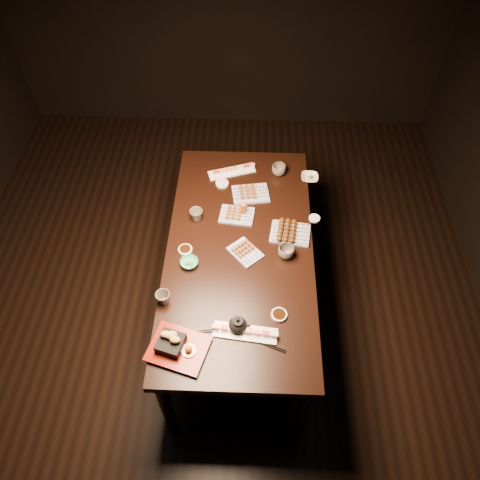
% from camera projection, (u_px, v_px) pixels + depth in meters
% --- Properties ---
extents(ground, '(5.00, 5.00, 0.00)m').
position_uv_depth(ground, '(211.00, 334.00, 3.33)').
color(ground, black).
rests_on(ground, ground).
extents(dining_table, '(1.30, 1.96, 0.75)m').
position_uv_depth(dining_table, '(240.00, 282.00, 3.16)').
color(dining_table, black).
rests_on(dining_table, ground).
extents(sushi_platter_near, '(0.35, 0.13, 0.04)m').
position_uv_depth(sushi_platter_near, '(245.00, 331.00, 2.49)').
color(sushi_platter_near, white).
rests_on(sushi_platter_near, dining_table).
extents(sushi_platter_far, '(0.34, 0.19, 0.04)m').
position_uv_depth(sushi_platter_far, '(232.00, 170.00, 3.28)').
color(sushi_platter_far, white).
rests_on(sushi_platter_far, dining_table).
extents(yakitori_plate_center, '(0.23, 0.18, 0.06)m').
position_uv_depth(yakitori_plate_center, '(237.00, 213.00, 3.02)').
color(yakitori_plate_center, '#828EB6').
rests_on(yakitori_plate_center, dining_table).
extents(yakitori_plate_right, '(0.24, 0.24, 0.05)m').
position_uv_depth(yakitori_plate_right, '(245.00, 250.00, 2.83)').
color(yakitori_plate_right, '#828EB6').
rests_on(yakitori_plate_right, dining_table).
extents(yakitori_plate_left, '(0.27, 0.21, 0.06)m').
position_uv_depth(yakitori_plate_left, '(251.00, 192.00, 3.14)').
color(yakitori_plate_left, '#828EB6').
rests_on(yakitori_plate_left, dining_table).
extents(tsukune_plate, '(0.27, 0.21, 0.06)m').
position_uv_depth(tsukune_plate, '(290.00, 231.00, 2.92)').
color(tsukune_plate, '#828EB6').
rests_on(tsukune_plate, dining_table).
extents(edamame_bowl_green, '(0.14, 0.14, 0.03)m').
position_uv_depth(edamame_bowl_green, '(189.00, 263.00, 2.78)').
color(edamame_bowl_green, '#34A071').
rests_on(edamame_bowl_green, dining_table).
extents(edamame_bowl_cream, '(0.12, 0.12, 0.03)m').
position_uv_depth(edamame_bowl_cream, '(310.00, 178.00, 3.24)').
color(edamame_bowl_cream, beige).
rests_on(edamame_bowl_cream, dining_table).
extents(tempura_tray, '(0.35, 0.31, 0.11)m').
position_uv_depth(tempura_tray, '(178.00, 345.00, 2.40)').
color(tempura_tray, black).
rests_on(tempura_tray, dining_table).
extents(teacup_near_left, '(0.09, 0.09, 0.08)m').
position_uv_depth(teacup_near_left, '(163.00, 298.00, 2.60)').
color(teacup_near_left, '#544D41').
rests_on(teacup_near_left, dining_table).
extents(teacup_mid_right, '(0.14, 0.14, 0.08)m').
position_uv_depth(teacup_mid_right, '(286.00, 252.00, 2.80)').
color(teacup_mid_right, '#544D41').
rests_on(teacup_mid_right, dining_table).
extents(teacup_far_left, '(0.11, 0.11, 0.08)m').
position_uv_depth(teacup_far_left, '(196.00, 215.00, 2.99)').
color(teacup_far_left, '#544D41').
rests_on(teacup_far_left, dining_table).
extents(teacup_far_right, '(0.11, 0.11, 0.08)m').
position_uv_depth(teacup_far_right, '(279.00, 170.00, 3.26)').
color(teacup_far_right, '#544D41').
rests_on(teacup_far_right, dining_table).
extents(teapot, '(0.13, 0.13, 0.10)m').
position_uv_depth(teapot, '(238.00, 324.00, 2.49)').
color(teapot, black).
rests_on(teapot, dining_table).
extents(condiment_bottle, '(0.04, 0.04, 0.12)m').
position_uv_depth(condiment_bottle, '(244.00, 207.00, 3.00)').
color(condiment_bottle, maroon).
rests_on(condiment_bottle, dining_table).
extents(sauce_dish_west, '(0.12, 0.12, 0.02)m').
position_uv_depth(sauce_dish_west, '(185.00, 250.00, 2.85)').
color(sauce_dish_west, white).
rests_on(sauce_dish_west, dining_table).
extents(sauce_dish_east, '(0.07, 0.07, 0.01)m').
position_uv_depth(sauce_dish_east, '(314.00, 218.00, 3.02)').
color(sauce_dish_east, white).
rests_on(sauce_dish_east, dining_table).
extents(sauce_dish_se, '(0.10, 0.10, 0.02)m').
position_uv_depth(sauce_dish_se, '(279.00, 315.00, 2.57)').
color(sauce_dish_se, white).
rests_on(sauce_dish_se, dining_table).
extents(sauce_dish_nw, '(0.09, 0.09, 0.02)m').
position_uv_depth(sauce_dish_nw, '(222.00, 183.00, 3.22)').
color(sauce_dish_nw, white).
rests_on(sauce_dish_nw, dining_table).
extents(chopsticks_near, '(0.23, 0.06, 0.01)m').
position_uv_depth(chopsticks_near, '(193.00, 333.00, 2.50)').
color(chopsticks_near, black).
rests_on(chopsticks_near, dining_table).
extents(chopsticks_se, '(0.19, 0.09, 0.01)m').
position_uv_depth(chopsticks_se, '(268.00, 345.00, 2.46)').
color(chopsticks_se, black).
rests_on(chopsticks_se, dining_table).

